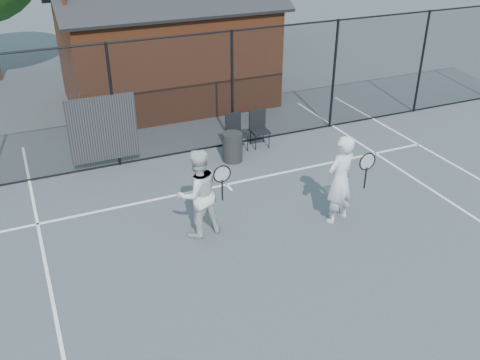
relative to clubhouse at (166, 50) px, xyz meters
name	(u,v)px	position (x,y,z in m)	size (l,w,h in m)	color
ground	(289,257)	(-0.50, -9.00, -1.61)	(80.00, 80.00, 0.00)	#44474D
court_lines	(328,301)	(-0.50, -10.32, -1.60)	(11.02, 18.00, 0.01)	white
fence	(183,99)	(-0.80, -4.00, -0.16)	(22.04, 3.00, 3.00)	black
clubhouse	(166,50)	(0.00, 0.00, 0.00)	(6.50, 4.36, 4.19)	brown
player_front	(340,180)	(0.97, -8.28, -0.67)	(0.88, 0.69, 1.86)	silver
player_back	(198,193)	(-1.74, -7.61, -0.71)	(1.00, 0.78, 1.78)	silver
chair_left	(237,133)	(0.47, -4.40, -1.13)	(0.46, 0.48, 0.95)	black
chair_right	(260,130)	(1.10, -4.40, -1.14)	(0.45, 0.47, 0.93)	black
waste_bin	(232,147)	(0.12, -4.90, -1.24)	(0.50, 0.50, 0.73)	#252525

